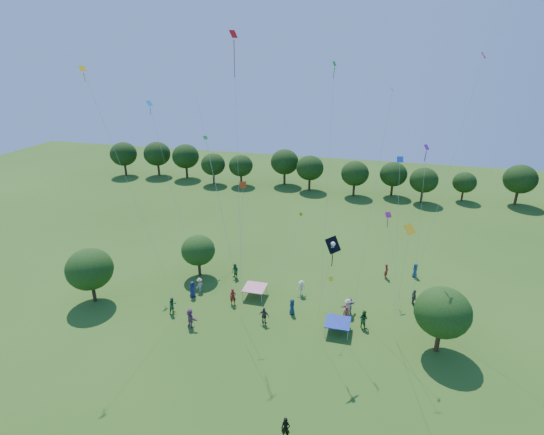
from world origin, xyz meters
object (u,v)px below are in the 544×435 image
at_px(near_tree_north, 198,250).
at_px(tent_red_stripe, 255,288).
at_px(pirate_kite, 333,246).
at_px(red_high_kite, 235,96).
at_px(tent_blue, 338,322).
at_px(near_tree_east, 443,312).
at_px(man_in_black, 286,428).
at_px(near_tree_west, 90,269).

distance_m(near_tree_north, tent_red_stripe, 7.98).
distance_m(pirate_kite, red_high_kite, 14.75).
relative_size(tent_blue, red_high_kite, 0.09).
bearing_deg(tent_red_stripe, near_tree_east, -13.74).
height_order(near_tree_east, man_in_black, near_tree_east).
xyz_separation_m(near_tree_east, man_in_black, (-10.47, -11.68, -3.03)).
bearing_deg(tent_red_stripe, near_tree_west, -162.36).
xyz_separation_m(near_tree_north, near_tree_east, (24.61, -6.80, 0.67)).
bearing_deg(near_tree_north, red_high_kite, -32.77).
distance_m(near_tree_west, man_in_black, 25.08).
bearing_deg(near_tree_north, tent_red_stripe, -19.40).
xyz_separation_m(near_tree_west, tent_blue, (24.40, 1.14, -2.63)).
distance_m(near_tree_west, pirate_kite, 24.64).
xyz_separation_m(near_tree_west, near_tree_north, (8.22, 7.48, -0.48)).
bearing_deg(tent_red_stripe, pirate_kite, -38.07).
xyz_separation_m(near_tree_north, man_in_black, (14.14, -18.47, -2.36)).
relative_size(near_tree_west, tent_red_stripe, 2.60).
bearing_deg(near_tree_east, red_high_kite, 171.53).
bearing_deg(red_high_kite, pirate_kite, -28.40).
distance_m(tent_red_stripe, man_in_black, 17.35).
bearing_deg(near_tree_north, tent_blue, -21.39).
relative_size(near_tree_east, man_in_black, 3.61).
xyz_separation_m(near_tree_north, pirate_kite, (15.58, -9.08, 6.66)).
height_order(tent_red_stripe, pirate_kite, pirate_kite).
xyz_separation_m(near_tree_east, pirate_kite, (-9.02, -2.28, 5.99)).
xyz_separation_m(near_tree_west, red_high_kite, (14.56, 3.40, 16.52)).
bearing_deg(man_in_black, pirate_kite, 79.33).
distance_m(tent_red_stripe, tent_blue, 9.70).
xyz_separation_m(tent_red_stripe, pirate_kite, (8.33, -6.52, 8.80)).
bearing_deg(near_tree_north, man_in_black, -52.58).
bearing_deg(near_tree_east, near_tree_north, 164.55).
xyz_separation_m(near_tree_east, tent_red_stripe, (-17.35, 4.24, -2.81)).
distance_m(near_tree_north, red_high_kite, 18.60).
distance_m(tent_blue, man_in_black, 12.31).
relative_size(near_tree_west, near_tree_north, 1.18).
distance_m(near_tree_west, near_tree_north, 11.12).
relative_size(near_tree_north, tent_red_stripe, 2.21).
distance_m(tent_blue, pirate_kite, 9.24).
bearing_deg(tent_blue, red_high_kite, 167.08).
height_order(tent_blue, red_high_kite, red_high_kite).
bearing_deg(red_high_kite, near_tree_east, -8.47).
bearing_deg(near_tree_east, tent_blue, 176.86).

